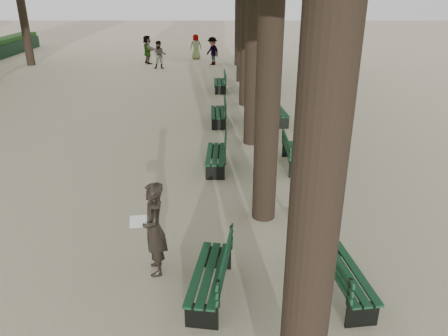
{
  "coord_description": "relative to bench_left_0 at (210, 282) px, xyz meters",
  "views": [
    {
      "loc": [
        0.62,
        -5.76,
        4.92
      ],
      "look_at": [
        0.6,
        3.0,
        1.2
      ],
      "focal_mm": 35.0,
      "sensor_mm": 36.0,
      "label": 1
    }
  ],
  "objects": [
    {
      "name": "ground",
      "position": [
        -0.37,
        -0.26,
        -0.27
      ],
      "size": [
        120.0,
        120.0,
        0.0
      ],
      "primitive_type": "plane",
      "color": "#BEAF90",
      "rests_on": "ground"
    },
    {
      "name": "bench_left_0",
      "position": [
        0.0,
        0.0,
        0.0
      ],
      "size": [
        0.81,
        1.86,
        0.92
      ],
      "color": "black",
      "rests_on": "ground"
    },
    {
      "name": "bench_left_1",
      "position": [
        0.0,
        5.54,
        0.0
      ],
      "size": [
        0.6,
        1.81,
        0.92
      ],
      "color": "black",
      "rests_on": "ground"
    },
    {
      "name": "bench_left_2",
      "position": [
        0.0,
        9.89,
        0.0
      ],
      "size": [
        0.63,
        1.82,
        0.92
      ],
      "color": "black",
      "rests_on": "ground"
    },
    {
      "name": "bench_left_3",
      "position": [
        0.0,
        15.36,
        0.0
      ],
      "size": [
        0.65,
        1.82,
        0.92
      ],
      "color": "black",
      "rests_on": "ground"
    },
    {
      "name": "bench_right_0",
      "position": [
        2.27,
        0.04,
        0.0
      ],
      "size": [
        0.8,
        1.86,
        0.92
      ],
      "color": "black",
      "rests_on": "ground"
    },
    {
      "name": "bench_right_1",
      "position": [
        2.27,
        5.69,
        0.0
      ],
      "size": [
        0.58,
        1.8,
        0.92
      ],
      "color": "black",
      "rests_on": "ground"
    },
    {
      "name": "bench_right_2",
      "position": [
        2.27,
        10.04,
        0.0
      ],
      "size": [
        0.74,
        1.85,
        0.92
      ],
      "color": "black",
      "rests_on": "ground"
    },
    {
      "name": "bench_right_3",
      "position": [
        2.27,
        15.31,
        0.0
      ],
      "size": [
        0.63,
        1.82,
        0.92
      ],
      "color": "black",
      "rests_on": "ground"
    },
    {
      "name": "man_with_map",
      "position": [
        -1.0,
        0.68,
        0.62
      ],
      "size": [
        0.69,
        0.77,
        1.78
      ],
      "color": "black",
      "rests_on": "ground"
    },
    {
      "name": "pedestrian_c",
      "position": [
        7.03,
        25.34,
        0.6
      ],
      "size": [
        0.48,
        1.06,
        1.75
      ],
      "primitive_type": "imported",
      "rotation": [
        0.0,
        0.0,
        1.44
      ],
      "color": "#262628",
      "rests_on": "ground"
    },
    {
      "name": "pedestrian_a",
      "position": [
        -3.77,
        21.41,
        0.57
      ],
      "size": [
        0.83,
        0.37,
        1.69
      ],
      "primitive_type": "imported",
      "rotation": [
        0.0,
        0.0,
        0.04
      ],
      "color": "#262628",
      "rests_on": "ground"
    },
    {
      "name": "pedestrian_b",
      "position": [
        -0.55,
        22.86,
        0.61
      ],
      "size": [
        0.98,
        1.11,
        1.76
      ],
      "primitive_type": "imported",
      "rotation": [
        0.0,
        0.0,
        5.38
      ],
      "color": "#262628",
      "rests_on": "ground"
    },
    {
      "name": "pedestrian_d",
      "position": [
        -1.77,
        25.26,
        0.57
      ],
      "size": [
        0.88,
        0.52,
        1.68
      ],
      "primitive_type": "imported",
      "rotation": [
        0.0,
        0.0,
        3.38
      ],
      "color": "#262628",
      "rests_on": "ground"
    },
    {
      "name": "pedestrian_e",
      "position": [
        -4.82,
        23.3,
        0.63
      ],
      "size": [
        1.13,
        1.64,
        1.81
      ],
      "primitive_type": "imported",
      "rotation": [
        0.0,
        0.0,
        2.08
      ],
      "color": "#262628",
      "rests_on": "ground"
    }
  ]
}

